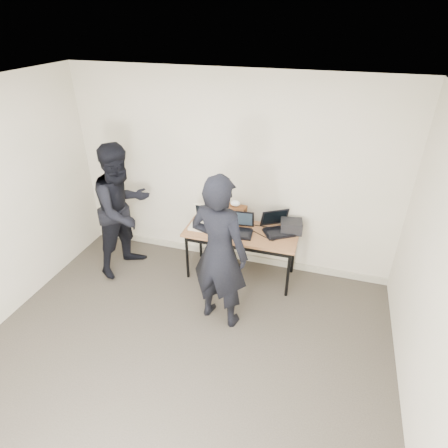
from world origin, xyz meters
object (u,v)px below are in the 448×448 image
at_px(equipment_box, 291,226).
at_px(person_observer, 123,210).
at_px(desk, 241,235).
at_px(person_typist, 219,253).
at_px(laptop_beige, 204,222).
at_px(leather_satchel, 233,213).
at_px(laptop_center, 240,228).
at_px(laptop_right, 277,227).

bearing_deg(equipment_box, person_observer, -168.85).
height_order(desk, equipment_box, equipment_box).
height_order(person_typist, person_observer, person_typist).
height_order(laptop_beige, equipment_box, laptop_beige).
distance_m(leather_satchel, person_observer, 1.49).
xyz_separation_m(laptop_beige, person_typist, (0.50, -0.88, 0.17)).
relative_size(desk, person_typist, 0.80).
distance_m(laptop_beige, laptop_center, 0.51).
distance_m(laptop_beige, leather_satchel, 0.42).
bearing_deg(person_observer, laptop_beige, -58.07).
xyz_separation_m(laptop_beige, equipment_box, (1.16, 0.19, 0.03)).
height_order(desk, laptop_right, laptop_right).
bearing_deg(laptop_right, desk, 166.00).
relative_size(laptop_center, laptop_right, 0.75).
height_order(laptop_right, equipment_box, laptop_right).
bearing_deg(desk, person_typist, -92.11).
relative_size(laptop_right, equipment_box, 1.83).
xyz_separation_m(desk, laptop_center, (-0.02, -0.02, 0.12)).
distance_m(laptop_beige, laptop_right, 0.99).
bearing_deg(leather_satchel, laptop_beige, -143.73).
distance_m(laptop_center, person_typist, 0.87).
bearing_deg(laptop_center, equipment_box, 12.38).
bearing_deg(desk, equipment_box, 16.59).
height_order(desk, leather_satchel, leather_satchel).
bearing_deg(leather_satchel, laptop_right, -4.18).
bearing_deg(person_typist, desk, -79.98).
bearing_deg(laptop_center, laptop_beige, 171.84).
relative_size(leather_satchel, person_typist, 0.20).
xyz_separation_m(laptop_beige, laptop_center, (0.51, -0.02, 0.01)).
distance_m(equipment_box, person_typist, 1.26).
bearing_deg(equipment_box, laptop_center, -161.81).
bearing_deg(person_typist, laptop_center, -78.74).
distance_m(laptop_beige, equipment_box, 1.18).
bearing_deg(person_observer, desk, -62.29).
relative_size(laptop_right, leather_satchel, 1.37).
xyz_separation_m(desk, person_typist, (-0.03, -0.88, 0.28)).
bearing_deg(laptop_beige, desk, -1.07).
bearing_deg(laptop_center, person_observer, -177.67).
bearing_deg(laptop_center, leather_satchel, 117.06).
xyz_separation_m(laptop_center, equipment_box, (0.65, 0.21, 0.02)).
bearing_deg(laptop_beige, equipment_box, 8.30).
bearing_deg(laptop_center, laptop_right, 13.80).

